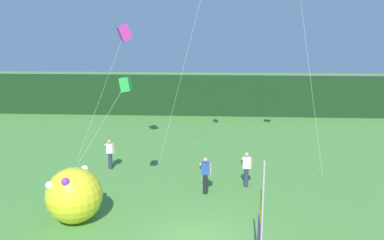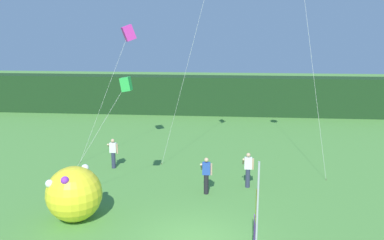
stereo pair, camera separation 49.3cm
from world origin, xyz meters
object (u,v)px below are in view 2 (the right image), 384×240
(person_mid_field, at_px, (248,169))
(banner_flag, at_px, (256,221))
(person_far_left, at_px, (206,175))
(kite_green_box_1, at_px, (126,85))
(person_near_banner, at_px, (113,153))
(kite_magenta_box_3, at_px, (129,33))
(inflatable_balloon, at_px, (74,194))

(person_mid_field, bearing_deg, banner_flag, -90.76)
(person_far_left, xyz_separation_m, kite_green_box_1, (-3.29, -1.21, 4.23))
(banner_flag, distance_m, person_near_banner, 11.67)
(kite_green_box_1, xyz_separation_m, kite_magenta_box_3, (-1.44, 6.51, 2.05))
(person_mid_field, bearing_deg, person_far_left, -153.05)
(person_near_banner, relative_size, kite_green_box_1, 0.30)
(inflatable_balloon, distance_m, kite_green_box_1, 4.80)
(kite_green_box_1, bearing_deg, banner_flag, -43.91)
(banner_flag, bearing_deg, person_near_banner, 127.52)
(person_far_left, bearing_deg, banner_flag, -73.33)
(person_mid_field, distance_m, person_far_left, 2.17)
(person_far_left, xyz_separation_m, inflatable_balloon, (-5.01, -3.08, 0.17))
(person_near_banner, height_order, inflatable_balloon, inflatable_balloon)
(person_near_banner, distance_m, person_mid_field, 7.48)
(kite_magenta_box_3, bearing_deg, person_mid_field, -32.94)
(person_near_banner, height_order, kite_magenta_box_3, kite_magenta_box_3)
(person_far_left, relative_size, kite_green_box_1, 0.31)
(person_near_banner, distance_m, kite_green_box_1, 6.37)
(person_near_banner, bearing_deg, kite_green_box_1, -65.51)
(person_far_left, relative_size, kite_magenta_box_3, 0.22)
(inflatable_balloon, bearing_deg, person_near_banner, 92.13)
(person_far_left, distance_m, kite_magenta_box_3, 9.49)
(inflatable_balloon, height_order, kite_magenta_box_3, kite_magenta_box_3)
(person_mid_field, height_order, kite_green_box_1, kite_green_box_1)
(person_far_left, bearing_deg, kite_magenta_box_3, 131.74)
(person_near_banner, relative_size, inflatable_balloon, 0.75)
(person_near_banner, xyz_separation_m, kite_green_box_1, (1.95, -4.29, 4.28))
(banner_flag, bearing_deg, inflatable_balloon, 155.95)
(person_far_left, distance_m, kite_green_box_1, 5.50)
(kite_green_box_1, distance_m, kite_magenta_box_3, 6.97)
(banner_flag, relative_size, person_mid_field, 2.19)
(kite_green_box_1, bearing_deg, kite_magenta_box_3, 102.48)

